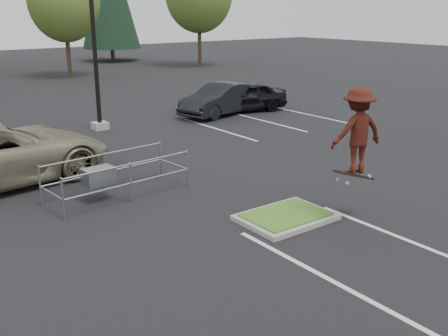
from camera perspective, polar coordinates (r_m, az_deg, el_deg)
ground at (r=12.87m, az=6.74°, el=-5.61°), size 120.00×120.00×0.00m
grass_median at (r=12.84m, az=6.75°, el=-5.29°), size 2.20×1.60×0.16m
stall_lines at (r=16.87m, az=-10.86°, el=-0.26°), size 22.62×17.60×0.01m
light_pole at (r=22.35m, az=-14.13°, el=15.59°), size 0.70×0.60×10.12m
decid_c at (r=40.95m, az=-17.04°, el=16.78°), size 5.12×5.12×8.38m
cart_corral at (r=14.25m, az=-13.03°, el=-0.75°), size 3.94×1.72×1.09m
skateboarder at (r=12.40m, az=14.33°, el=3.85°), size 1.43×1.03×2.28m
car_r_charc at (r=25.25m, az=-0.33°, el=7.50°), size 4.79×2.60×1.50m
car_r_black at (r=26.16m, az=2.35°, el=7.74°), size 4.43×2.45×1.42m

